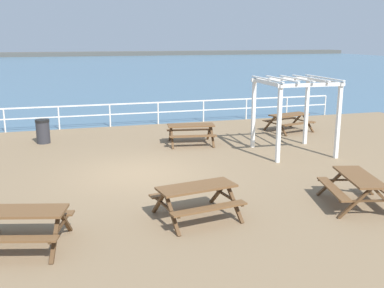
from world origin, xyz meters
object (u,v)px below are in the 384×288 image
picnic_table_near_left (197,194)px  picnic_table_seaward (191,129)px  litter_bin (43,131)px  lattice_pergola (295,98)px  picnic_table_near_right (20,219)px  picnic_table_mid_centre (359,183)px  picnic_table_far_left (289,118)px

picnic_table_near_left → picnic_table_seaward: same height
picnic_table_near_left → litter_bin: bearing=102.6°
picnic_table_near_left → lattice_pergola: size_ratio=0.75×
picnic_table_near_left → picnic_table_seaward: (1.96, 7.15, 0.00)m
picnic_table_near_left → picnic_table_near_right: bearing=176.9°
picnic_table_near_left → picnic_table_mid_centre: bearing=-15.0°
lattice_pergola → picnic_table_mid_centre: bearing=-99.8°
picnic_table_near_right → picnic_table_mid_centre: same height
picnic_table_near_left → picnic_table_near_right: (-3.78, -0.42, 0.00)m
picnic_table_near_right → lattice_pergola: (8.90, 5.25, 1.41)m
picnic_table_far_left → lattice_pergola: bearing=-129.9°
picnic_table_far_left → litter_bin: 10.46m
picnic_table_far_left → lattice_pergola: 4.09m
picnic_table_near_right → picnic_table_far_left: size_ratio=1.01×
litter_bin → picnic_table_near_left: bearing=-68.1°
picnic_table_seaward → lattice_pergola: size_ratio=0.75×
picnic_table_near_left → picnic_table_far_left: (6.83, 8.27, 0.00)m
picnic_table_near_left → litter_bin: 9.65m
picnic_table_mid_centre → lattice_pergola: 5.53m
picnic_table_near_left → lattice_pergola: bearing=34.0°
picnic_table_near_left → picnic_table_near_right: size_ratio=0.95×
lattice_pergola → litter_bin: size_ratio=2.84×
picnic_table_far_left → picnic_table_seaward: (-4.87, -1.13, 0.00)m
picnic_table_far_left → litter_bin: (-10.44, 0.68, -0.10)m
picnic_table_mid_centre → picnic_table_seaward: (-2.08, 7.55, 0.00)m
litter_bin → picnic_table_near_right: bearing=-91.1°
picnic_table_near_left → picnic_table_mid_centre: (4.04, -0.40, 0.00)m
picnic_table_far_left → litter_bin: bearing=162.8°
picnic_table_far_left → lattice_pergola: lattice_pergola is taller
picnic_table_near_right → litter_bin: litter_bin is taller
picnic_table_mid_centre → litter_bin: (-7.65, 9.35, -0.10)m
picnic_table_far_left → picnic_table_mid_centre: bearing=-121.3°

